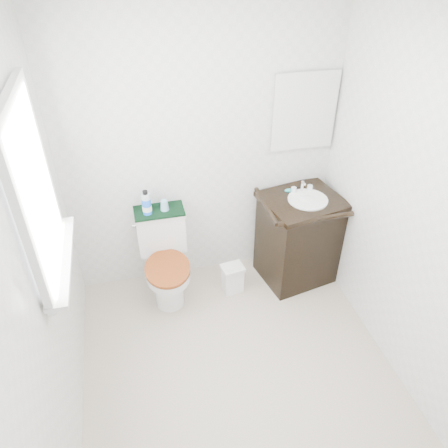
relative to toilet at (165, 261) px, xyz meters
name	(u,v)px	position (x,y,z in m)	size (l,w,h in m)	color
floor	(240,373)	(0.39, -0.97, -0.33)	(2.40, 2.40, 0.00)	#BFAF9A
ceiling	(252,9)	(0.39, -0.97, 2.07)	(2.40, 2.40, 0.00)	white
wall_back	(202,150)	(0.39, 0.23, 0.87)	(2.40, 2.40, 0.00)	silver
wall_left	(39,274)	(-0.71, -0.97, 0.87)	(2.40, 2.40, 0.00)	silver
wall_right	(417,216)	(1.49, -0.97, 0.87)	(2.40, 2.40, 0.00)	silver
window	(33,191)	(-0.68, -0.72, 1.22)	(0.02, 0.70, 0.90)	white
mirror	(304,112)	(1.20, 0.20, 1.12)	(0.50, 0.02, 0.60)	silver
toilet	(165,261)	(0.00, 0.00, 0.00)	(0.41, 0.62, 0.76)	white
vanity	(298,237)	(1.15, -0.07, 0.10)	(0.71, 0.64, 0.92)	black
trash_bin	(232,278)	(0.55, -0.13, -0.20)	(0.20, 0.17, 0.27)	white
towel	(159,211)	(0.00, 0.12, 0.43)	(0.40, 0.22, 0.02)	black
mouthwash_bottle	(146,203)	(-0.09, 0.09, 0.53)	(0.07, 0.07, 0.21)	blue
cup	(164,205)	(0.05, 0.11, 0.48)	(0.07, 0.07, 0.09)	#81B8D3
soap_bar	(289,190)	(1.08, 0.07, 0.50)	(0.08, 0.05, 0.02)	#197678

